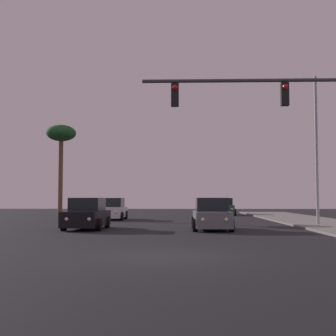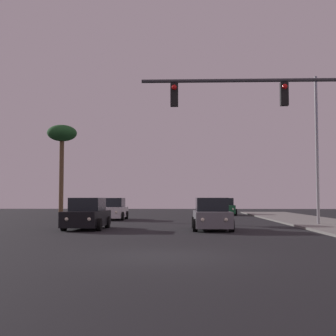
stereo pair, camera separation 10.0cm
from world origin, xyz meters
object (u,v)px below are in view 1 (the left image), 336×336
object	(u,v)px
street_lamp	(314,141)
palm_tree_mid	(61,138)
traffic_light_mast	(297,117)
car_white	(112,210)
car_black	(87,215)
car_grey	(212,215)
car_green	(224,207)

from	to	relation	value
street_lamp	palm_tree_mid	xyz separation A→B (m)	(-17.89, 9.02, 1.48)
street_lamp	traffic_light_mast	bearing A→B (deg)	-109.01
car_white	car_black	size ratio (longest dim) A/B	1.00
car_black	palm_tree_mid	xyz separation A→B (m)	(-4.73, 12.54, 5.83)
traffic_light_mast	street_lamp	bearing A→B (deg)	70.99
car_black	palm_tree_mid	world-z (taller)	palm_tree_mid
traffic_light_mast	palm_tree_mid	xyz separation A→B (m)	(-14.25, 19.56, 1.80)
car_black	traffic_light_mast	bearing A→B (deg)	145.70
car_white	traffic_light_mast	xyz separation A→B (m)	(9.83, -18.29, 4.03)
car_grey	traffic_light_mast	xyz separation A→B (m)	(2.87, -6.66, 4.03)
street_lamp	car_green	bearing A→B (deg)	102.01
car_white	car_green	xyz separation A→B (m)	(9.59, 10.45, 0.00)
car_grey	traffic_light_mast	distance (m)	8.30
car_green	palm_tree_mid	bearing A→B (deg)	35.51
car_white	palm_tree_mid	xyz separation A→B (m)	(-4.42, 1.27, 5.83)
car_grey	palm_tree_mid	distance (m)	18.16
car_white	car_black	xyz separation A→B (m)	(0.31, -11.26, 0.00)
traffic_light_mast	palm_tree_mid	size ratio (longest dim) A/B	1.13
car_grey	car_black	world-z (taller)	same
palm_tree_mid	traffic_light_mast	bearing A→B (deg)	-53.92
car_white	palm_tree_mid	size ratio (longest dim) A/B	0.57
car_black	traffic_light_mast	xyz separation A→B (m)	(9.52, -7.03, 4.03)
car_grey	street_lamp	bearing A→B (deg)	-150.04
street_lamp	palm_tree_mid	size ratio (longest dim) A/B	1.18
traffic_light_mast	street_lamp	size ratio (longest dim) A/B	0.96
car_black	car_grey	bearing A→B (deg)	178.98
car_green	car_black	bearing A→B (deg)	69.13
car_white	street_lamp	size ratio (longest dim) A/B	0.48
car_green	street_lamp	size ratio (longest dim) A/B	0.48
car_white	street_lamp	xyz separation A→B (m)	(13.47, -7.74, 4.36)
street_lamp	car_grey	bearing A→B (deg)	-149.18
car_grey	traffic_light_mast	size ratio (longest dim) A/B	0.50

